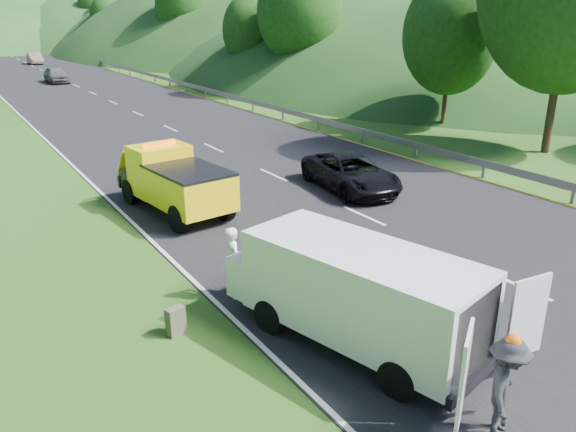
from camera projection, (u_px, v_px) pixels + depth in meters
ground at (373, 283)px, 14.50m from camera, size 320.00×320.00×0.00m
road_surface at (93, 93)px, 47.75m from camera, size 14.00×200.00×0.02m
guardrail at (131, 75)px, 61.34m from camera, size 0.06×140.00×1.52m
tree_line_right at (209, 64)px, 73.67m from camera, size 14.00×140.00×14.00m
tow_truck at (174, 180)px, 19.32m from camera, size 2.53×5.50×2.28m
white_van at (354, 290)px, 11.47m from camera, size 4.07×6.59×2.18m
woman at (235, 296)px, 13.83m from camera, size 0.55×0.70×1.79m
child at (357, 327)px, 12.46m from camera, size 0.59×0.54×0.97m
suitcase at (176, 321)px, 12.08m from camera, size 0.44×0.31×0.64m
passing_suv at (350, 190)px, 22.05m from camera, size 2.85×5.11×1.35m
dist_car_a at (57, 83)px, 54.76m from camera, size 1.83×4.54×1.55m
dist_car_b at (36, 64)px, 74.02m from camera, size 1.50×4.31×1.42m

